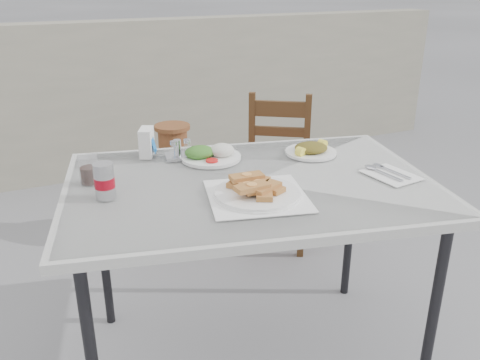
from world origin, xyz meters
name	(u,v)px	position (x,y,z in m)	size (l,w,h in m)	color
ground	(260,354)	(0.00, 0.00, 0.00)	(80.00, 80.00, 0.00)	#5F5F61
cafe_table	(250,195)	(-0.05, 0.01, 0.77)	(1.52, 1.19, 0.82)	black
pide_plate	(257,188)	(-0.09, -0.13, 0.85)	(0.40, 0.40, 0.07)	white
salad_rice_plate	(210,154)	(-0.10, 0.29, 0.85)	(0.25, 0.25, 0.06)	white
salad_chopped_plate	(311,149)	(0.31, 0.17, 0.84)	(0.22, 0.22, 0.05)	white
soda_can	(104,181)	(-0.57, 0.07, 0.89)	(0.07, 0.07, 0.12)	#BCBCC1
cola_glass	(89,171)	(-0.59, 0.23, 0.87)	(0.07, 0.07, 0.10)	white
napkin_holder	(147,142)	(-0.33, 0.43, 0.88)	(0.09, 0.11, 0.12)	white
condiment_caddy	(179,152)	(-0.21, 0.35, 0.85)	(0.13, 0.11, 0.08)	silver
cutlery_napkin	(388,173)	(0.45, -0.15, 0.83)	(0.17, 0.22, 0.01)	white
chair	(277,169)	(0.56, 0.91, 0.46)	(0.54, 0.54, 0.88)	#3E2310
terracotta_urn	(175,185)	(0.02, 1.22, 0.33)	(0.41, 0.41, 0.71)	brown
back_wall	(122,98)	(0.00, 2.50, 0.60)	(6.00, 0.25, 1.20)	gray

